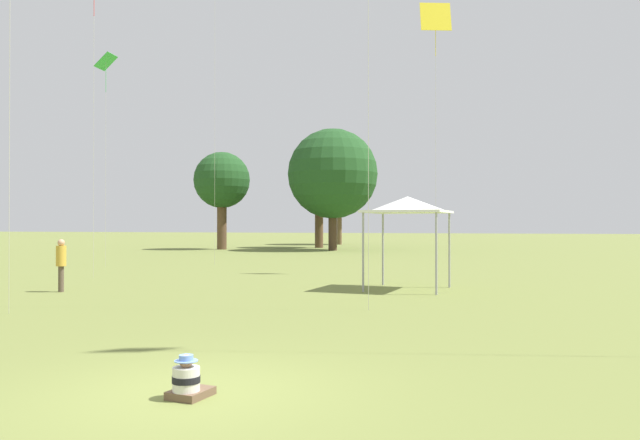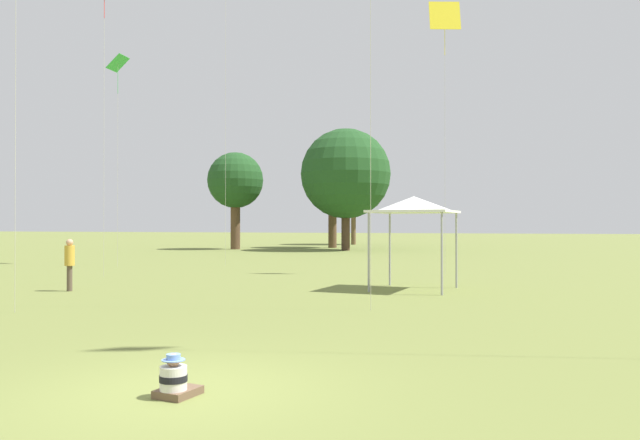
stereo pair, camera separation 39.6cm
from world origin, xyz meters
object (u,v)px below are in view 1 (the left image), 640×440
at_px(seated_toddler, 187,381).
at_px(kite_7, 106,67).
at_px(canopy_tent, 408,205).
at_px(distant_tree_3, 339,183).
at_px(kite_3, 436,21).
at_px(distant_tree_2, 222,181).
at_px(distant_tree_1, 319,178).
at_px(person_standing_0, 61,260).
at_px(distant_tree_0, 333,174).

height_order(seated_toddler, kite_7, kite_7).
bearing_deg(canopy_tent, distant_tree_3, 106.75).
relative_size(kite_3, distant_tree_2, 1.39).
xyz_separation_m(seated_toddler, distant_tree_1, (-12.28, 49.41, 6.38)).
xyz_separation_m(canopy_tent, distant_tree_2, (-20.41, 29.55, 3.19)).
bearing_deg(kite_7, distant_tree_1, -146.71).
height_order(distant_tree_2, distant_tree_3, distant_tree_3).
relative_size(seated_toddler, person_standing_0, 0.34).
relative_size(kite_7, distant_tree_1, 1.17).
bearing_deg(distant_tree_3, distant_tree_1, -87.60).
distance_m(kite_7, distant_tree_3, 38.35).
height_order(canopy_tent, distant_tree_3, distant_tree_3).
height_order(seated_toddler, distant_tree_2, distant_tree_2).
height_order(kite_7, distant_tree_2, kite_7).
bearing_deg(canopy_tent, distant_tree_1, 110.36).
bearing_deg(seated_toddler, person_standing_0, 142.88).
bearing_deg(canopy_tent, kite_3, 87.04).
distance_m(seated_toddler, distant_tree_3, 60.71).
height_order(kite_3, distant_tree_1, kite_3).
relative_size(person_standing_0, kite_3, 0.14).
height_order(person_standing_0, distant_tree_0, distant_tree_0).
bearing_deg(distant_tree_1, person_standing_0, -86.51).
bearing_deg(person_standing_0, distant_tree_2, -14.76).
distance_m(person_standing_0, kite_7, 15.45).
bearing_deg(distant_tree_0, distant_tree_2, -177.51).
bearing_deg(distant_tree_3, person_standing_0, -86.73).
relative_size(canopy_tent, distant_tree_2, 0.37).
bearing_deg(distant_tree_2, canopy_tent, -55.36).
relative_size(seated_toddler, distant_tree_0, 0.06).
bearing_deg(kite_3, canopy_tent, -66.40).
distance_m(kite_3, kite_7, 17.00).
bearing_deg(distant_tree_2, distant_tree_1, 39.51).
bearing_deg(kite_3, kite_7, -154.97).
bearing_deg(distant_tree_2, kite_7, -80.47).
distance_m(canopy_tent, distant_tree_2, 36.06).
height_order(distant_tree_1, distant_tree_2, distant_tree_1).
xyz_separation_m(seated_toddler, distant_tree_2, (-19.51, 43.44, 5.81)).
xyz_separation_m(person_standing_0, kite_3, (11.13, 10.38, 10.08)).
distance_m(kite_7, distant_tree_0, 24.07).
xyz_separation_m(kite_7, distant_tree_0, (6.23, 22.92, -3.90)).
bearing_deg(distant_tree_1, canopy_tent, -69.64).
distance_m(seated_toddler, distant_tree_2, 47.97).
xyz_separation_m(kite_7, distant_tree_3, (3.06, 38.06, -3.63)).
bearing_deg(kite_7, canopy_tent, 107.22).
height_order(person_standing_0, kite_7, kite_7).
distance_m(canopy_tent, distant_tree_1, 38.07).
height_order(person_standing_0, distant_tree_1, distant_tree_1).
bearing_deg(kite_3, distant_tree_3, 136.43).
distance_m(person_standing_0, kite_3, 18.25).
bearing_deg(distant_tree_0, distant_tree_1, 116.59).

